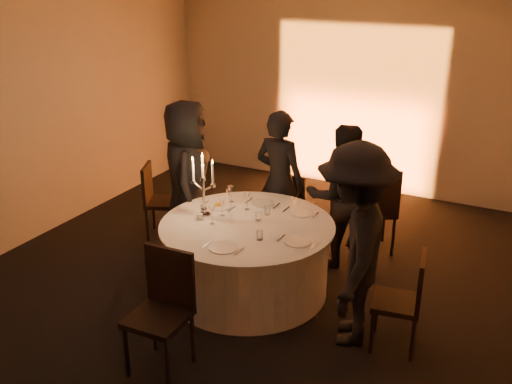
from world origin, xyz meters
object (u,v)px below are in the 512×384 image
at_px(guest_left, 187,177).
at_px(chair_back_right, 376,206).
at_px(chair_front, 163,303).
at_px(guest_back_left, 280,181).
at_px(chair_left, 157,196).
at_px(coffee_cup, 199,217).
at_px(chair_back_left, 293,203).
at_px(chair_right, 406,297).
at_px(guest_right, 354,246).
at_px(banquet_table, 247,257).
at_px(candelabra, 204,194).
at_px(guest_back_right, 341,196).

bearing_deg(guest_left, chair_back_right, -93.26).
bearing_deg(chair_front, guest_left, 115.82).
height_order(chair_front, guest_back_left, guest_back_left).
distance_m(chair_left, coffee_cup, 1.42).
bearing_deg(chair_back_left, coffee_cup, 75.85).
bearing_deg(chair_right, guest_right, -90.80).
bearing_deg(chair_back_left, chair_left, 25.10).
bearing_deg(chair_back_left, guest_right, 130.55).
distance_m(banquet_table, chair_right, 1.72).
distance_m(chair_left, guest_right, 3.05).
relative_size(chair_back_left, candelabra, 1.27).
height_order(banquet_table, guest_back_right, guest_back_right).
relative_size(chair_front, guest_right, 0.56).
distance_m(chair_front, guest_back_right, 2.53).
distance_m(chair_back_left, candelabra, 1.51).
distance_m(banquet_table, chair_left, 1.78).
xyz_separation_m(chair_back_left, candelabra, (-0.44, -1.35, 0.51)).
xyz_separation_m(guest_left, candelabra, (0.59, -0.58, 0.10)).
relative_size(chair_front, candelabra, 1.52).
bearing_deg(guest_back_right, banquet_table, 25.75).
relative_size(banquet_table, chair_back_left, 2.02).
xyz_separation_m(chair_back_right, guest_left, (-2.03, -0.89, 0.31)).
bearing_deg(chair_back_left, banquet_table, 95.00).
xyz_separation_m(guest_right, candelabra, (-1.72, 0.28, 0.07)).
height_order(chair_back_right, candelabra, candelabra).
relative_size(chair_right, candelabra, 1.33).
height_order(banquet_table, coffee_cup, coffee_cup).
relative_size(chair_back_left, guest_back_left, 0.52).
relative_size(chair_back_right, guest_back_left, 0.63).
bearing_deg(candelabra, chair_back_left, 72.11).
bearing_deg(guest_left, banquet_table, -143.84).
height_order(chair_back_left, guest_back_right, guest_back_right).
xyz_separation_m(chair_right, coffee_cup, (-2.19, 0.11, 0.27)).
relative_size(chair_back_left, coffee_cup, 8.10).
relative_size(guest_left, guest_right, 0.98).
bearing_deg(chair_front, banquet_table, 85.57).
relative_size(chair_left, chair_back_right, 0.88).
xyz_separation_m(chair_back_left, chair_front, (0.00, -2.72, 0.10)).
bearing_deg(guest_back_left, banquet_table, 103.80).
bearing_deg(chair_back_right, guest_left, -7.07).
xyz_separation_m(chair_right, guest_back_right, (-1.05, 1.27, 0.30)).
bearing_deg(chair_front, chair_back_right, 68.36).
height_order(banquet_table, chair_back_left, chair_back_left).
bearing_deg(chair_right, guest_left, -114.67).
height_order(chair_back_right, guest_right, guest_right).
bearing_deg(chair_left, guest_back_left, -99.17).
xyz_separation_m(chair_front, candelabra, (-0.44, 1.37, 0.41)).
xyz_separation_m(guest_left, guest_back_left, (0.96, 0.51, -0.06)).
bearing_deg(guest_right, chair_back_right, 174.83).
bearing_deg(chair_right, chair_left, -113.99).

